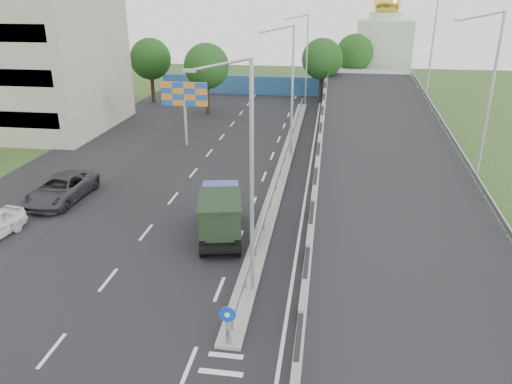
% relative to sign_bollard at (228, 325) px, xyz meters
% --- Properties ---
extents(road_surface, '(26.00, 90.00, 0.04)m').
position_rel_sign_bollard_xyz_m(road_surface, '(-3.00, 17.83, -1.03)').
color(road_surface, black).
rests_on(road_surface, ground).
extents(parking_strip, '(8.00, 90.00, 0.05)m').
position_rel_sign_bollard_xyz_m(parking_strip, '(-16.00, 17.83, -1.03)').
color(parking_strip, black).
rests_on(parking_strip, ground).
extents(median, '(1.00, 44.00, 0.20)m').
position_rel_sign_bollard_xyz_m(median, '(0.00, 21.83, -0.93)').
color(median, gray).
rests_on(median, ground).
extents(overpass_ramp, '(10.00, 50.00, 3.50)m').
position_rel_sign_bollard_xyz_m(overpass_ramp, '(7.50, 21.83, 0.72)').
color(overpass_ramp, gray).
rests_on(overpass_ramp, ground).
extents(median_guardrail, '(0.09, 44.00, 0.71)m').
position_rel_sign_bollard_xyz_m(median_guardrail, '(0.00, 21.83, -0.28)').
color(median_guardrail, gray).
rests_on(median_guardrail, median).
extents(sign_bollard, '(0.64, 0.23, 1.67)m').
position_rel_sign_bollard_xyz_m(sign_bollard, '(0.00, 0.00, 0.00)').
color(sign_bollard, black).
rests_on(sign_bollard, median).
extents(lamp_post_near, '(2.74, 0.18, 10.08)m').
position_rel_sign_bollard_xyz_m(lamp_post_near, '(0.11, 3.83, 4.77)').
color(lamp_post_near, '#B2B5B7').
rests_on(lamp_post_near, median).
extents(lamp_post_mid, '(2.74, 0.18, 10.08)m').
position_rel_sign_bollard_xyz_m(lamp_post_mid, '(0.11, 23.83, 4.77)').
color(lamp_post_mid, '#B2B5B7').
rests_on(lamp_post_mid, median).
extents(lamp_post_far, '(2.74, 0.18, 10.08)m').
position_rel_sign_bollard_xyz_m(lamp_post_far, '(0.11, 43.83, 4.77)').
color(lamp_post_far, '#B2B5B7').
rests_on(lamp_post_far, median).
extents(blue_wall, '(30.00, 0.50, 2.40)m').
position_rel_sign_bollard_xyz_m(blue_wall, '(-4.00, 49.83, 0.17)').
color(blue_wall, navy).
rests_on(blue_wall, ground).
extents(church, '(7.00, 7.00, 13.80)m').
position_rel_sign_bollard_xyz_m(church, '(10.00, 57.83, 4.28)').
color(church, '#B2CCAD').
rests_on(church, ground).
extents(billboard, '(4.00, 0.24, 5.50)m').
position_rel_sign_bollard_xyz_m(billboard, '(-9.00, 25.83, 3.15)').
color(billboard, '#B2B5B7').
rests_on(billboard, ground).
extents(tree_left_mid, '(4.80, 4.80, 7.60)m').
position_rel_sign_bollard_xyz_m(tree_left_mid, '(-10.00, 37.83, 4.14)').
color(tree_left_mid, black).
rests_on(tree_left_mid, ground).
extents(tree_median_far, '(4.80, 4.80, 7.60)m').
position_rel_sign_bollard_xyz_m(tree_median_far, '(2.00, 45.83, 4.14)').
color(tree_median_far, black).
rests_on(tree_median_far, ground).
extents(tree_left_far, '(4.80, 4.80, 7.60)m').
position_rel_sign_bollard_xyz_m(tree_left_far, '(-18.00, 42.83, 4.14)').
color(tree_left_far, black).
rests_on(tree_left_far, ground).
extents(tree_ramp_far, '(4.80, 4.80, 7.60)m').
position_rel_sign_bollard_xyz_m(tree_ramp_far, '(6.00, 52.83, 4.14)').
color(tree_ramp_far, black).
rests_on(tree_ramp_far, ground).
extents(dump_truck, '(3.17, 6.01, 2.52)m').
position_rel_sign_bollard_xyz_m(dump_truck, '(-2.28, 9.10, 0.36)').
color(dump_truck, black).
rests_on(dump_truck, ground).
extents(parked_car_c, '(2.88, 5.93, 1.63)m').
position_rel_sign_bollard_xyz_m(parked_car_c, '(-13.44, 12.52, -0.22)').
color(parked_car_c, '#343338').
rests_on(parked_car_c, ground).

